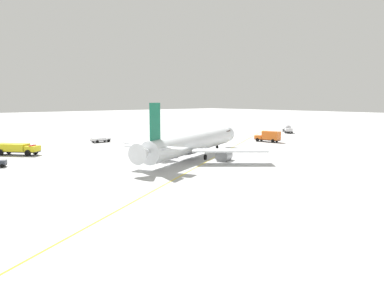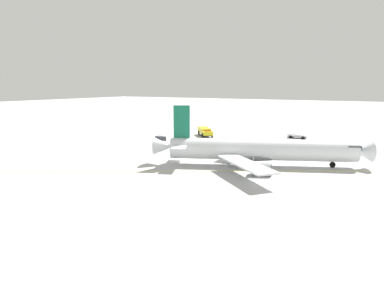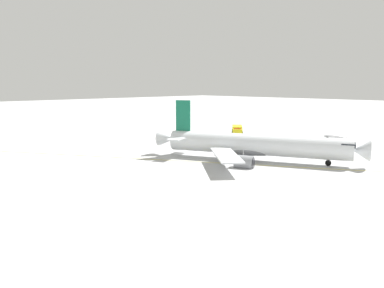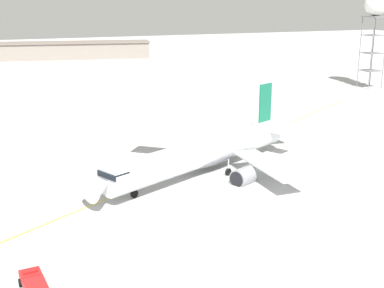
{
  "view_description": "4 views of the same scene",
  "coord_description": "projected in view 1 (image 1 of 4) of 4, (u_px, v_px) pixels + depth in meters",
  "views": [
    {
      "loc": [
        50.12,
        62.4,
        12.28
      ],
      "look_at": [
        2.66,
        7.8,
        3.55
      ],
      "focal_mm": 34.95,
      "sensor_mm": 36.0,
      "label": 1
    },
    {
      "loc": [
        -20.63,
        64.98,
        15.46
      ],
      "look_at": [
        11.09,
        9.41,
        4.09
      ],
      "focal_mm": 30.89,
      "sensor_mm": 36.0,
      "label": 2
    },
    {
      "loc": [
        -44.48,
        65.2,
        15.03
      ],
      "look_at": [
        11.09,
        9.41,
        2.58
      ],
      "focal_mm": 35.74,
      "sensor_mm": 36.0,
      "label": 3
    },
    {
      "loc": [
        -31.4,
        -61.69,
        24.85
      ],
      "look_at": [
        -2.54,
        4.9,
        4.4
      ],
      "focal_mm": 47.67,
      "sensor_mm": 36.0,
      "label": 4
    }
  ],
  "objects": [
    {
      "name": "ground_plane",
      "position": [
        178.0,
        156.0,
        80.87
      ],
      "size": [
        600.0,
        600.0,
        0.0
      ],
      "primitive_type": "plane",
      "color": "#B2B2B2"
    },
    {
      "name": "catering_truck_truck",
      "position": [
        269.0,
        136.0,
        107.28
      ],
      "size": [
        3.51,
        7.65,
        3.1
      ],
      "rotation": [
        0.0,
        0.0,
        4.87
      ],
      "color": "#232326",
      "rests_on": "ground_plane"
    },
    {
      "name": "fire_tender_truck",
      "position": [
        16.0,
        148.0,
        82.23
      ],
      "size": [
        8.36,
        9.34,
        2.5
      ],
      "rotation": [
        0.0,
        0.0,
        2.26
      ],
      "color": "#232326",
      "rests_on": "ground_plane"
    },
    {
      "name": "airliner_main",
      "position": [
        193.0,
        144.0,
        77.97
      ],
      "size": [
        39.59,
        30.28,
        12.0
      ],
      "rotation": [
        0.0,
        0.0,
        3.55
      ],
      "color": "silver",
      "rests_on": "ground_plane"
    },
    {
      "name": "ops_pickup_truck",
      "position": [
        209.0,
        137.0,
        114.2
      ],
      "size": [
        2.43,
        5.43,
        1.41
      ],
      "rotation": [
        0.0,
        0.0,
        1.64
      ],
      "color": "#232326",
      "rests_on": "ground_plane"
    },
    {
      "name": "pushback_tug_truck",
      "position": [
        100.0,
        139.0,
        106.62
      ],
      "size": [
        5.39,
        2.79,
        1.3
      ],
      "rotation": [
        0.0,
        0.0,
        3.16
      ],
      "color": "#232326",
      "rests_on": "ground_plane"
    },
    {
      "name": "fuel_tanker_truck",
      "position": [
        287.0,
        128.0,
        137.95
      ],
      "size": [
        8.54,
        7.99,
        2.87
      ],
      "rotation": [
        0.0,
        0.0,
        0.73
      ],
      "color": "#232326",
      "rests_on": "ground_plane"
    },
    {
      "name": "taxiway_centreline",
      "position": [
        217.0,
        156.0,
        81.07
      ],
      "size": [
        124.85,
        72.38,
        0.01
      ],
      "rotation": [
        0.0,
        0.0,
        3.67
      ],
      "color": "yellow",
      "rests_on": "ground_plane"
    }
  ]
}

